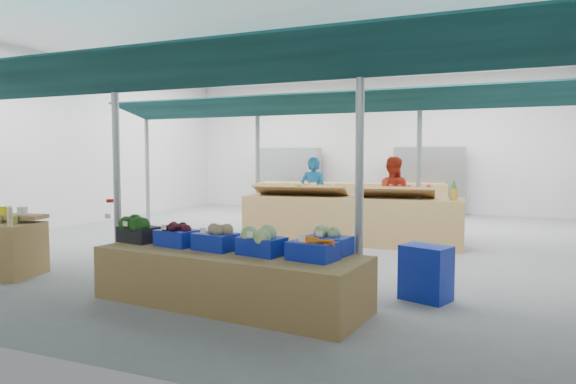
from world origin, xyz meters
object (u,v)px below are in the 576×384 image
vendor_right (392,197)px  veg_counter (229,278)px  crate_stack (426,273)px  vendor_left (313,195)px  fruit_counter (351,220)px

vendor_right → veg_counter: bearing=79.3°
veg_counter → vendor_right: size_ratio=1.88×
veg_counter → vendor_right: (0.74, 5.85, 0.55)m
crate_stack → vendor_right: bearing=106.1°
veg_counter → vendor_left: vendor_left is taller
fruit_counter → crate_stack: fruit_counter is taller
crate_stack → vendor_left: size_ratio=0.38×
crate_stack → veg_counter: bearing=-152.6°
vendor_left → vendor_right: 1.80m
fruit_counter → vendor_left: bearing=134.0°
veg_counter → crate_stack: bearing=33.0°
vendor_right → fruit_counter: bearing=57.9°
fruit_counter → vendor_left: 1.68m
crate_stack → vendor_right: vendor_right is taller
veg_counter → crate_stack: size_ratio=4.90×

